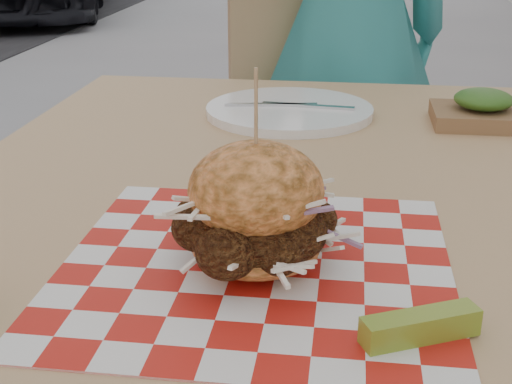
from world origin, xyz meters
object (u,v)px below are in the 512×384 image
Objects in this scene: diner at (349,34)px; patio_chair at (296,132)px; patio_table at (262,256)px; sandwich at (256,214)px.

diner reaches higher than patio_chair.
diner is 1.31× the size of patio_table.
sandwich is at bearing -106.28° from patio_chair.
diner is 8.49× the size of sandwich.
patio_table is (-0.09, -0.96, -0.11)m from diner.
patio_table is 0.22m from sandwich.
patio_chair reaches higher than sandwich.
patio_chair is (-0.03, 0.92, -0.12)m from patio_table.
patio_table is at bearing 59.84° from diner.
patio_table is 6.48× the size of sandwich.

